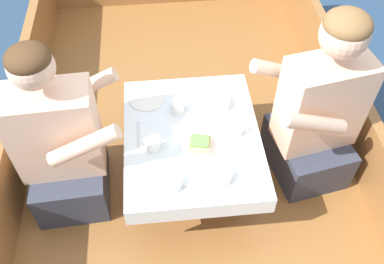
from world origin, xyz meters
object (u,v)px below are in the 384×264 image
object	(u,v)px
person_port	(62,146)
coffee_cup_starboard	(178,107)
coffee_cup_center	(152,143)
coffee_cup_port	(236,130)
sandwich	(200,143)
person_starboard	(317,115)

from	to	relation	value
person_port	coffee_cup_starboard	bearing A→B (deg)	15.07
coffee_cup_starboard	coffee_cup_center	bearing A→B (deg)	-121.20
coffee_cup_starboard	coffee_cup_center	world-z (taller)	coffee_cup_starboard
coffee_cup_port	coffee_cup_starboard	bearing A→B (deg)	146.29
sandwich	coffee_cup_starboard	size ratio (longest dim) A/B	1.30
person_port	coffee_cup_starboard	xyz separation A→B (m)	(0.58, 0.19, 0.02)
person_starboard	sandwich	distance (m)	0.62
coffee_cup_starboard	person_port	bearing A→B (deg)	-162.01
person_starboard	coffee_cup_center	bearing A→B (deg)	-4.47
sandwich	person_port	bearing A→B (deg)	174.24
coffee_cup_port	person_starboard	bearing A→B (deg)	5.80
coffee_cup_center	coffee_cup_starboard	bearing A→B (deg)	58.80
person_starboard	sandwich	world-z (taller)	person_starboard
person_starboard	coffee_cup_starboard	bearing A→B (deg)	-22.10
sandwich	coffee_cup_center	size ratio (longest dim) A/B	1.17
person_port	coffee_cup_port	distance (m)	0.86
coffee_cup_center	person_starboard	bearing A→B (deg)	6.10
coffee_cup_starboard	coffee_cup_port	bearing A→B (deg)	-33.71
sandwich	coffee_cup_port	bearing A→B (deg)	20.43
person_port	sandwich	world-z (taller)	person_port
coffee_cup_port	coffee_cup_starboard	size ratio (longest dim) A/B	0.98
coffee_cup_port	coffee_cup_starboard	xyz separation A→B (m)	(-0.28, 0.18, 0.01)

